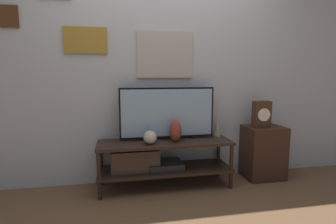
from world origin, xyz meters
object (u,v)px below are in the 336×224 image
(television, at_px, (167,113))
(vase_slim_bronze, at_px, (217,127))
(vase_urn_stoneware, at_px, (176,131))
(vase_round_glass, at_px, (150,137))
(mantel_clock, at_px, (262,114))

(television, bearing_deg, vase_slim_bronze, 4.14)
(vase_slim_bronze, bearing_deg, vase_urn_stoneware, -161.93)
(vase_urn_stoneware, height_order, vase_slim_bronze, vase_urn_stoneware)
(television, height_order, vase_round_glass, television)
(vase_round_glass, relative_size, vase_urn_stoneware, 0.59)
(vase_urn_stoneware, distance_m, mantel_clock, 1.02)
(vase_urn_stoneware, xyz_separation_m, vase_slim_bronze, (0.53, 0.17, -0.01))
(vase_round_glass, distance_m, mantel_clock, 1.30)
(television, height_order, mantel_clock, television)
(television, relative_size, vase_round_glass, 7.57)
(mantel_clock, bearing_deg, vase_urn_stoneware, -177.03)
(television, xyz_separation_m, vase_slim_bronze, (0.59, 0.04, -0.19))
(vase_round_glass, height_order, vase_slim_bronze, vase_slim_bronze)
(television, bearing_deg, vase_round_glass, -141.33)
(vase_slim_bronze, bearing_deg, television, -175.86)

